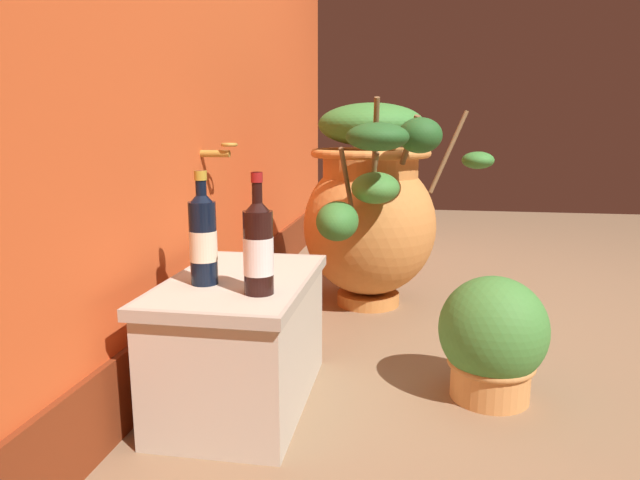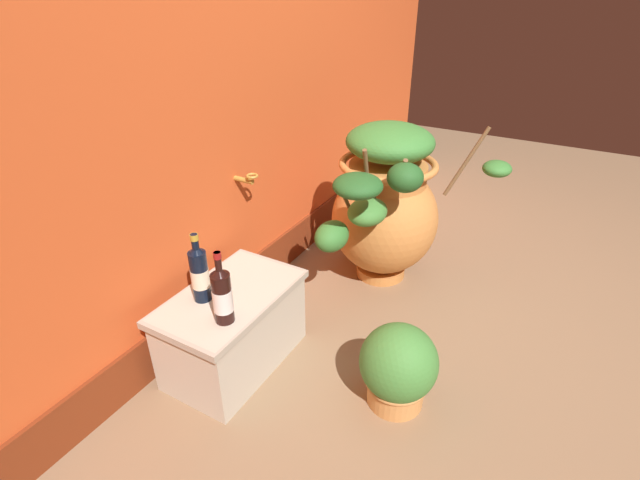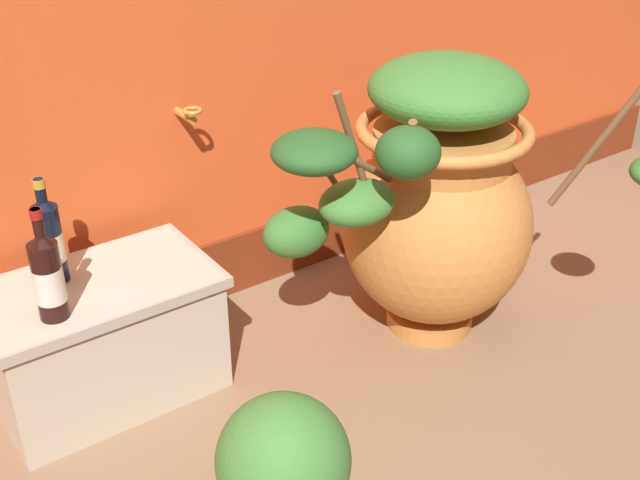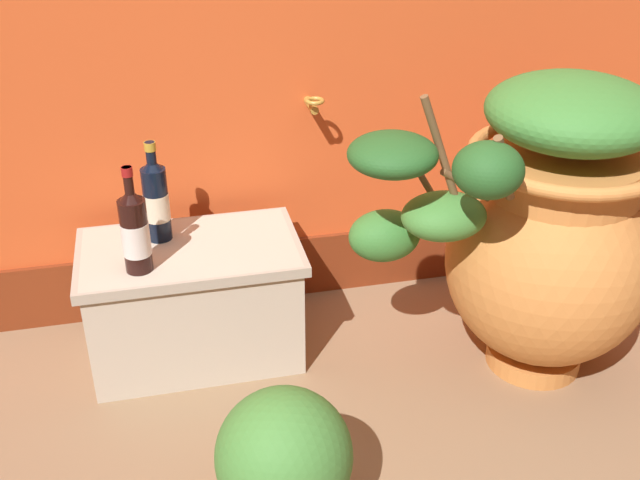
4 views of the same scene
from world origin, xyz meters
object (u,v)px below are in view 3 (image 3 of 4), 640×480
at_px(wine_bottle_left, 49,238).
at_px(potted_shrub, 284,470).
at_px(wine_bottle_middle, 48,275).
at_px(terracotta_urn, 435,201).

height_order(wine_bottle_left, potted_shrub, wine_bottle_left).
height_order(wine_bottle_left, wine_bottle_middle, wine_bottle_middle).
bearing_deg(terracotta_urn, wine_bottle_middle, 170.08).
distance_m(wine_bottle_left, wine_bottle_middle, 0.17).
relative_size(terracotta_urn, potted_shrub, 2.82).
relative_size(terracotta_urn, wine_bottle_left, 3.42).
height_order(terracotta_urn, wine_bottle_left, terracotta_urn).
relative_size(wine_bottle_middle, potted_shrub, 0.83).
relative_size(terracotta_urn, wine_bottle_middle, 3.39).
bearing_deg(wine_bottle_middle, wine_bottle_left, 69.41).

